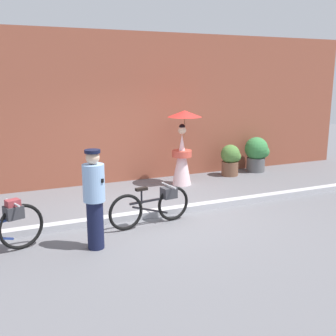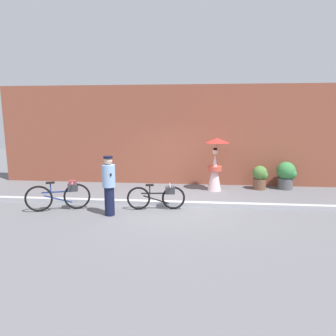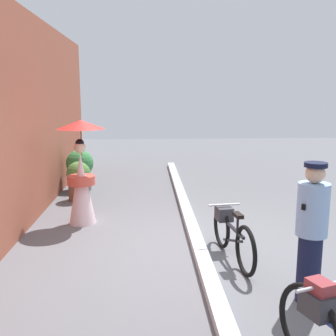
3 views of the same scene
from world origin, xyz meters
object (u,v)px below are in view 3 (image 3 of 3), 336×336
(potted_plant_by_door, at_px, (79,179))
(person_with_parasol, at_px, (81,171))
(potted_plant_small, at_px, (81,168))
(person_officer, at_px, (311,230))
(bicycle_near_officer, at_px, (231,232))

(potted_plant_by_door, bearing_deg, person_with_parasol, -168.56)
(potted_plant_by_door, height_order, potted_plant_small, potted_plant_small)
(person_with_parasol, relative_size, potted_plant_by_door, 2.17)
(person_officer, height_order, potted_plant_small, person_officer)
(person_officer, xyz_separation_m, person_with_parasol, (2.94, 2.97, 0.11))
(bicycle_near_officer, relative_size, person_with_parasol, 0.88)
(person_officer, relative_size, potted_plant_by_door, 1.86)
(person_with_parasol, height_order, potted_plant_small, person_with_parasol)
(person_officer, distance_m, potted_plant_by_door, 5.64)
(bicycle_near_officer, height_order, potted_plant_small, potted_plant_small)
(person_officer, relative_size, potted_plant_small, 1.61)
(person_with_parasol, distance_m, potted_plant_small, 2.64)
(person_with_parasol, xyz_separation_m, potted_plant_by_door, (1.62, 0.33, -0.50))
(bicycle_near_officer, distance_m, potted_plant_small, 5.11)
(bicycle_near_officer, height_order, person_officer, person_officer)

